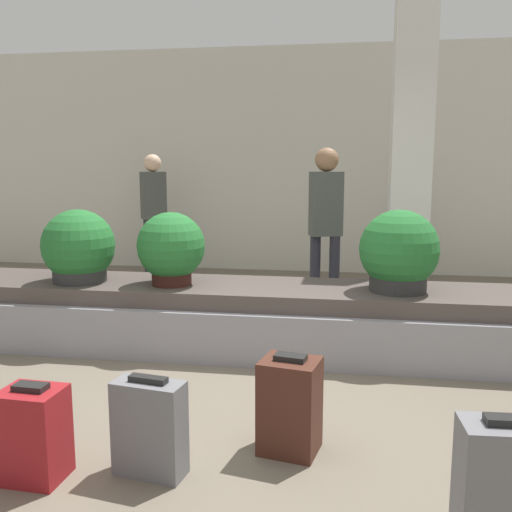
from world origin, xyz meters
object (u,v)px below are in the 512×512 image
potted_plant_1 (79,249)px  traveler_2 (407,205)px  suitcase_1 (34,434)px  traveler_0 (326,215)px  traveler_1 (154,204)px  suitcase_3 (507,501)px  suitcase_4 (290,405)px  potted_plant_0 (399,253)px  suitcase_2 (150,428)px  potted_plant_2 (171,249)px  pillar (410,160)px

potted_plant_1 → traveler_2: 3.99m
suitcase_1 → traveler_0: bearing=72.2°
traveler_0 → traveler_1: (-2.42, 1.63, -0.02)m
suitcase_3 → suitcase_4: bearing=134.0°
traveler_1 → potted_plant_0: bearing=-83.4°
suitcase_2 → suitcase_1: bearing=-157.5°
suitcase_2 → potted_plant_0: size_ratio=0.79×
suitcase_2 → suitcase_4: size_ratio=0.95×
potted_plant_0 → traveler_2: bearing=83.2°
potted_plant_0 → traveler_2: traveler_2 is taller
suitcase_1 → potted_plant_1: (-0.77, 2.11, 0.60)m
suitcase_4 → potted_plant_0: size_ratio=0.84×
traveler_2 → traveler_1: bearing=50.3°
potted_plant_0 → traveler_0: 1.44m
suitcase_2 → suitcase_4: bearing=36.6°
suitcase_1 → traveler_0: traveler_0 is taller
potted_plant_0 → potted_plant_1: size_ratio=1.04×
traveler_2 → suitcase_1: bearing=121.1°
suitcase_2 → traveler_2: 4.96m
suitcase_3 → potted_plant_2: 3.27m
potted_plant_2 → potted_plant_1: bearing=-179.7°
potted_plant_1 → suitcase_1: bearing=-69.9°
pillar → traveler_2: pillar is taller
potted_plant_1 → traveler_1: (-0.36, 2.98, 0.17)m
pillar → suitcase_4: (-0.89, -2.98, -1.34)m
potted_plant_1 → traveler_0: size_ratio=0.36×
suitcase_4 → traveler_0: 3.07m
suitcase_4 → potted_plant_0: potted_plant_0 is taller
traveler_1 → traveler_2: (3.36, -0.35, 0.06)m
pillar → traveler_1: bearing=153.4°
suitcase_4 → traveler_0: traveler_0 is taller
potted_plant_2 → traveler_2: 3.41m
suitcase_1 → traveler_1: traveler_1 is taller
suitcase_3 → potted_plant_1: 3.85m
pillar → traveler_2: size_ratio=1.81×
pillar → suitcase_3: bearing=-89.7°
potted_plant_0 → potted_plant_2: bearing=-178.4°
suitcase_3 → potted_plant_1: potted_plant_1 is taller
suitcase_4 → traveler_1: size_ratio=0.33×
pillar → potted_plant_1: pillar is taller
suitcase_1 → suitcase_3: 2.17m
suitcase_3 → potted_plant_1: bearing=136.4°
potted_plant_2 → traveler_1: traveler_1 is taller
suitcase_3 → suitcase_4: size_ratio=1.18×
traveler_1 → potted_plant_2: bearing=-108.0°
suitcase_1 → suitcase_3: suitcase_3 is taller
suitcase_3 → traveler_1: bearing=117.6°
suitcase_1 → suitcase_3: bearing=-6.6°
traveler_1 → suitcase_3: bearing=-98.7°
suitcase_1 → suitcase_2: 0.57m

